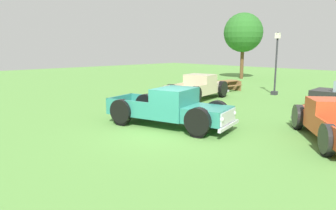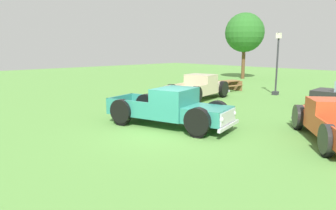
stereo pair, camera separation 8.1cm
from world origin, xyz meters
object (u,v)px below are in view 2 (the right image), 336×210
at_px(pickup_truck_behind_right, 201,87).
at_px(trash_can, 192,83).
at_px(pickup_truck_behind_left, 332,120).
at_px(lamp_post_near, 277,62).
at_px(oak_tree_east, 245,33).
at_px(pickup_truck_foreground, 176,109).
at_px(picnic_table, 228,84).

xyz_separation_m(pickup_truck_behind_right, trash_can, (-3.64, 3.08, -0.27)).
height_order(pickup_truck_behind_left, lamp_post_near, lamp_post_near).
relative_size(trash_can, oak_tree_east, 0.14).
xyz_separation_m(pickup_truck_foreground, picnic_table, (-5.21, 10.69, -0.28)).
height_order(picnic_table, oak_tree_east, oak_tree_east).
distance_m(pickup_truck_behind_left, picnic_table, 12.94).
height_order(pickup_truck_behind_right, oak_tree_east, oak_tree_east).
height_order(pickup_truck_behind_left, picnic_table, pickup_truck_behind_left).
bearing_deg(pickup_truck_behind_right, pickup_truck_foreground, -57.12).
bearing_deg(pickup_truck_foreground, picnic_table, 115.97).
xyz_separation_m(pickup_truck_behind_left, lamp_post_near, (-6.74, 8.61, 1.54)).
xyz_separation_m(trash_can, oak_tree_east, (-2.10, 10.27, 4.26)).
height_order(pickup_truck_behind_right, lamp_post_near, lamp_post_near).
xyz_separation_m(pickup_truck_foreground, lamp_post_near, (-1.70, 11.40, 1.47)).
height_order(pickup_truck_behind_right, picnic_table, pickup_truck_behind_right).
relative_size(pickup_truck_behind_right, picnic_table, 2.75).
distance_m(pickup_truck_behind_right, oak_tree_east, 15.07).
xyz_separation_m(lamp_post_near, trash_can, (-6.03, -2.01, -1.76)).
bearing_deg(lamp_post_near, picnic_table, -168.48).
bearing_deg(picnic_table, pickup_truck_behind_left, -37.63).
xyz_separation_m(picnic_table, oak_tree_east, (-4.62, 8.97, 4.25)).
height_order(pickup_truck_foreground, pickup_truck_behind_left, pickup_truck_foreground).
distance_m(lamp_post_near, trash_can, 6.59).
bearing_deg(pickup_truck_behind_left, oak_tree_east, 131.38).
bearing_deg(pickup_truck_behind_right, oak_tree_east, 113.28).
bearing_deg(pickup_truck_behind_right, picnic_table, 104.44).
bearing_deg(lamp_post_near, pickup_truck_behind_right, -115.05).
distance_m(lamp_post_near, oak_tree_east, 11.85).
height_order(pickup_truck_foreground, picnic_table, pickup_truck_foreground).
relative_size(lamp_post_near, oak_tree_east, 0.63).
bearing_deg(pickup_truck_behind_right, lamp_post_near, 64.95).
distance_m(pickup_truck_foreground, pickup_truck_behind_left, 5.76).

